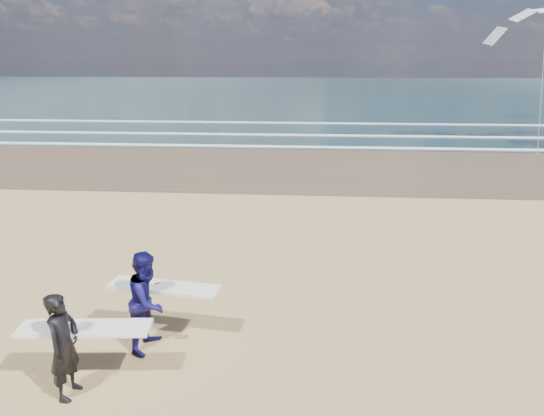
{
  "coord_description": "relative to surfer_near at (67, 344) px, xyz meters",
  "views": [
    {
      "loc": [
        4.4,
        -6.96,
        5.44
      ],
      "look_at": [
        3.42,
        6.0,
        1.34
      ],
      "focal_mm": 32.0,
      "sensor_mm": 36.0,
      "label": 1
    }
  ],
  "objects": [
    {
      "name": "ocean",
      "position": [
        19.46,
        72.36,
        -0.94
      ],
      "size": [
        220.0,
        100.0,
        0.02
      ],
      "primitive_type": "cube",
      "color": "#193338",
      "rests_on": "ground"
    },
    {
      "name": "foam_breakers",
      "position": [
        19.46,
        28.46,
        -0.9
      ],
      "size": [
        220.0,
        11.7,
        0.05
      ],
      "color": "white",
      "rests_on": "ground"
    },
    {
      "name": "surfer_near",
      "position": [
        0.0,
        0.0,
        0.0
      ],
      "size": [
        2.24,
        1.06,
        1.87
      ],
      "color": "black",
      "rests_on": "ground"
    },
    {
      "name": "surfer_far",
      "position": [
        0.9,
        1.49,
        0.05
      ],
      "size": [
        2.25,
        1.3,
        1.98
      ],
      "color": "#0E0C45",
      "rests_on": "ground"
    },
    {
      "name": "kite_1",
      "position": [
        17.63,
        24.45,
        4.38
      ],
      "size": [
        6.33,
        4.8,
        9.28
      ],
      "color": "slate",
      "rests_on": "ground"
    }
  ]
}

